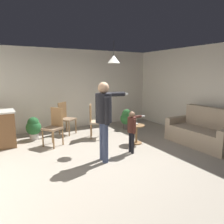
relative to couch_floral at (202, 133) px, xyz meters
name	(u,v)px	position (x,y,z in m)	size (l,w,h in m)	color
ground	(114,158)	(-2.53, 0.34, -0.33)	(7.68, 7.68, 0.00)	#9E9384
wall_back	(68,89)	(-2.53, 3.54, 1.02)	(6.40, 0.10, 2.70)	silver
wall_right	(211,93)	(0.67, 0.34, 1.02)	(0.10, 6.40, 2.70)	silver
couch_floral	(202,133)	(0.00, 0.00, 0.00)	(0.89, 1.82, 1.00)	tan
side_table_by_couch	(136,132)	(-1.48, 0.94, 0.00)	(0.44, 0.44, 0.52)	olive
person_adult	(104,113)	(-2.78, 0.30, 0.74)	(0.87, 0.50, 1.72)	#384260
person_child	(132,127)	(-1.98, 0.42, 0.30)	(0.55, 0.29, 1.02)	black
dining_chair_by_counter	(65,117)	(-2.88, 2.81, 0.21)	(0.59, 0.59, 1.00)	olive
dining_chair_near_wall	(54,125)	(-3.46, 1.88, 0.21)	(0.58, 0.58, 1.00)	olive
dining_chair_centre_back	(95,120)	(-2.25, 1.99, 0.21)	(0.56, 0.56, 1.00)	olive
potted_plant_corner	(34,127)	(-3.87, 2.68, 0.03)	(0.43, 0.43, 0.66)	#B7B2AD
potted_plant_by_wall	(127,118)	(-0.85, 2.40, 0.04)	(0.45, 0.45, 0.68)	#4C4742
spare_remote_on_table	(137,124)	(-1.44, 0.98, 0.21)	(0.04, 0.13, 0.04)	white
ceiling_light_pendant	(114,59)	(-2.04, 1.20, 1.92)	(0.32, 0.32, 0.55)	silver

